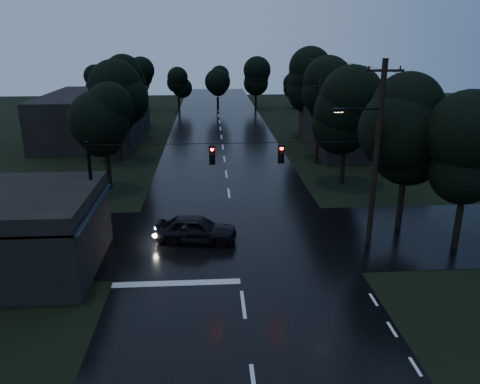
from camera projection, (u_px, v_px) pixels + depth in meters
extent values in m
cube|color=black|center=(224.00, 159.00, 43.89)|extent=(12.00, 120.00, 0.02)
cube|color=black|center=(235.00, 238.00, 26.87)|extent=(60.00, 9.00, 0.02)
cube|color=black|center=(30.00, 208.00, 22.40)|extent=(6.00, 7.00, 0.12)
cube|color=black|center=(93.00, 207.00, 22.58)|extent=(0.30, 7.00, 0.15)
cylinder|color=black|center=(76.00, 268.00, 20.27)|extent=(0.10, 0.10, 3.00)
cylinder|color=black|center=(105.00, 217.00, 25.95)|extent=(0.10, 0.10, 3.00)
cube|color=#F6BB62|center=(86.00, 233.00, 21.38)|extent=(0.06, 1.60, 0.50)
cube|color=#F6BB62|center=(99.00, 212.00, 23.93)|extent=(0.06, 1.20, 0.50)
cube|color=black|center=(359.00, 126.00, 47.83)|extent=(10.00, 14.00, 4.40)
cube|color=black|center=(95.00, 117.00, 51.69)|extent=(10.00, 16.00, 5.00)
cylinder|color=black|center=(376.00, 156.00, 24.78)|extent=(0.30, 0.30, 10.00)
cube|color=black|center=(384.00, 71.00, 23.38)|extent=(2.00, 0.12, 0.12)
cylinder|color=black|center=(360.00, 109.00, 23.92)|extent=(2.20, 0.10, 0.10)
cube|color=black|center=(339.00, 110.00, 23.87)|extent=(0.60, 0.25, 0.18)
cube|color=#FFB266|center=(338.00, 112.00, 23.90)|extent=(0.45, 0.18, 0.03)
cylinder|color=black|center=(318.00, 122.00, 41.31)|extent=(0.30, 0.30, 7.50)
cube|color=black|center=(320.00, 86.00, 40.30)|extent=(2.00, 0.12, 0.12)
cylinder|color=black|center=(93.00, 198.00, 24.50)|extent=(0.18, 0.18, 6.00)
cylinder|color=black|center=(235.00, 143.00, 24.07)|extent=(15.00, 0.03, 0.03)
cube|color=black|center=(212.00, 155.00, 24.19)|extent=(0.32, 0.25, 1.00)
sphere|color=#FF0C07|center=(212.00, 156.00, 24.05)|extent=(0.18, 0.18, 0.18)
cube|color=black|center=(281.00, 154.00, 24.41)|extent=(0.32, 0.25, 1.00)
sphere|color=#FF0C07|center=(282.00, 155.00, 24.27)|extent=(0.18, 0.18, 0.18)
cylinder|color=black|center=(400.00, 206.00, 27.98)|extent=(0.36, 0.36, 2.80)
sphere|color=black|center=(407.00, 150.00, 26.89)|extent=(4.48, 4.48, 4.48)
sphere|color=black|center=(409.00, 130.00, 26.51)|extent=(4.48, 4.48, 4.48)
sphere|color=black|center=(412.00, 108.00, 26.12)|extent=(4.48, 4.48, 4.48)
cylinder|color=black|center=(457.00, 227.00, 25.32)|extent=(0.36, 0.36, 2.45)
sphere|color=black|center=(466.00, 174.00, 24.37)|extent=(3.92, 3.92, 3.92)
sphere|color=black|center=(469.00, 155.00, 24.03)|extent=(3.92, 3.92, 3.92)
sphere|color=black|center=(472.00, 135.00, 23.70)|extent=(3.92, 3.92, 3.92)
cylinder|color=black|center=(109.00, 172.00, 35.38)|extent=(0.36, 0.36, 2.45)
sphere|color=black|center=(105.00, 133.00, 34.43)|extent=(3.92, 3.92, 3.92)
sphere|color=black|center=(104.00, 119.00, 34.10)|extent=(3.92, 3.92, 3.92)
sphere|color=black|center=(103.00, 105.00, 33.76)|extent=(3.92, 3.92, 3.92)
cylinder|color=black|center=(120.00, 147.00, 42.88)|extent=(0.36, 0.36, 2.62)
sphere|color=black|center=(117.00, 112.00, 41.87)|extent=(4.20, 4.20, 4.20)
sphere|color=black|center=(116.00, 100.00, 41.51)|extent=(4.20, 4.20, 4.20)
sphere|color=black|center=(115.00, 87.00, 41.15)|extent=(4.20, 4.20, 4.20)
cylinder|color=black|center=(130.00, 126.00, 52.28)|extent=(0.36, 0.36, 2.80)
sphere|color=black|center=(128.00, 95.00, 51.19)|extent=(4.48, 4.48, 4.48)
sphere|color=black|center=(127.00, 84.00, 50.81)|extent=(4.48, 4.48, 4.48)
sphere|color=black|center=(126.00, 73.00, 50.42)|extent=(4.48, 4.48, 4.48)
cylinder|color=black|center=(343.00, 167.00, 36.45)|extent=(0.36, 0.36, 2.62)
sphere|color=black|center=(346.00, 126.00, 35.44)|extent=(4.20, 4.20, 4.20)
sphere|color=black|center=(347.00, 112.00, 35.08)|extent=(4.20, 4.20, 4.20)
sphere|color=black|center=(348.00, 96.00, 34.72)|extent=(4.20, 4.20, 4.20)
cylinder|color=black|center=(326.00, 143.00, 44.03)|extent=(0.36, 0.36, 2.80)
sphere|color=black|center=(328.00, 107.00, 42.94)|extent=(4.48, 4.48, 4.48)
sphere|color=black|center=(329.00, 94.00, 42.56)|extent=(4.48, 4.48, 4.48)
sphere|color=black|center=(330.00, 80.00, 42.18)|extent=(4.48, 4.48, 4.48)
cylinder|color=black|center=(310.00, 123.00, 53.49)|extent=(0.36, 0.36, 2.97)
sphere|color=black|center=(312.00, 91.00, 52.34)|extent=(4.76, 4.76, 4.76)
sphere|color=black|center=(312.00, 80.00, 51.93)|extent=(4.76, 4.76, 4.76)
sphere|color=black|center=(313.00, 68.00, 51.53)|extent=(4.76, 4.76, 4.76)
imported|color=black|center=(196.00, 229.00, 26.22)|extent=(4.72, 2.40, 1.54)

